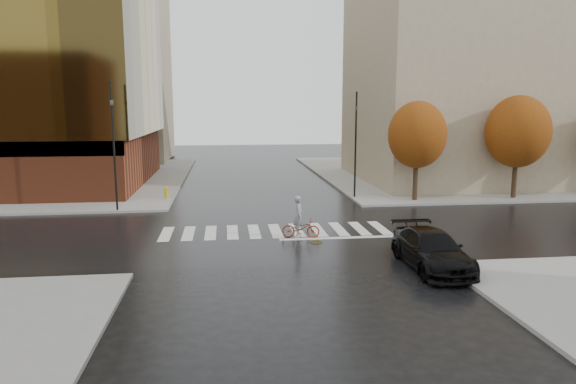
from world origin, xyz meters
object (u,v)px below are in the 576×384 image
traffic_light_nw (113,138)px  traffic_light_ne (356,138)px  fire_hydrant (166,192)px  sedan (431,250)px  cyclist (300,223)px

traffic_light_nw → traffic_light_ne: (15.30, 2.70, -0.30)m
traffic_light_ne → fire_hydrant: (-12.80, 1.00, -3.60)m
fire_hydrant → traffic_light_ne: bearing=-4.5°
sedan → cyclist: (-4.46, 5.29, -0.03)m
traffic_light_nw → fire_hydrant: 5.93m
traffic_light_nw → cyclist: bearing=77.1°
sedan → fire_hydrant: 20.23m
sedan → fire_hydrant: bearing=126.5°
cyclist → traffic_light_nw: bearing=64.7°
sedan → fire_hydrant: (-12.00, 16.29, -0.15)m
traffic_light_nw → fire_hydrant: size_ratio=9.58×
cyclist → fire_hydrant: cyclist is taller
cyclist → traffic_light_nw: traffic_light_nw is taller
fire_hydrant → sedan: bearing=-53.6°
traffic_light_nw → traffic_light_ne: size_ratio=1.06×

